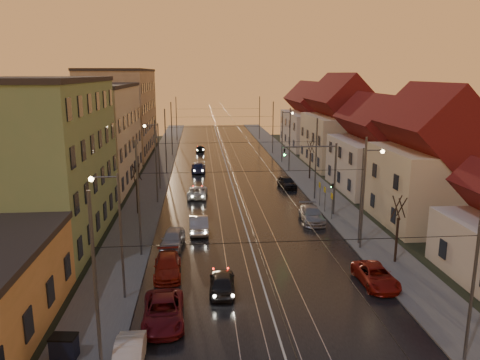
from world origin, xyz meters
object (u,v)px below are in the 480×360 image
object	(u,v)px
driving_car_4	(200,149)
dumpster	(64,348)
parked_left_0	(129,357)
parked_left_3	(173,239)
street_lamp_1	(365,187)
traffic_light_mast	(325,170)
parked_right_1	(312,215)
driving_car_1	(199,224)
street_lamp_3	(284,131)
parked_left_1	(163,311)
driving_car_3	(198,167)
parked_right_2	(287,182)
driving_car_0	(222,282)
parked_left_2	(168,266)
street_lamp_0	(115,225)
driving_car_2	(197,192)
parked_right_0	(376,276)
street_lamp_2	(156,150)

from	to	relation	value
driving_car_4	dumpster	xyz separation A→B (m)	(-6.87, -61.34, 0.09)
parked_left_0	driving_car_4	bearing A→B (deg)	85.50
parked_left_3	dumpster	xyz separation A→B (m)	(-4.45, -14.85, -0.02)
street_lamp_1	traffic_light_mast	xyz separation A→B (m)	(-1.11, 8.00, -0.29)
traffic_light_mast	driving_car_4	size ratio (longest dim) A/B	2.00
parked_right_1	dumpster	distance (m)	26.68
driving_car_1	street_lamp_3	bearing A→B (deg)	-114.03
dumpster	street_lamp_1	bearing A→B (deg)	42.65
parked_left_1	dumpster	size ratio (longest dim) A/B	4.10
driving_car_3	dumpster	size ratio (longest dim) A/B	3.99
parked_right_2	driving_car_3	bearing A→B (deg)	128.98
driving_car_0	dumpster	xyz separation A→B (m)	(-8.02, -6.70, 0.02)
parked_left_0	dumpster	world-z (taller)	parked_left_0
driving_car_0	parked_left_0	world-z (taller)	driving_car_0
street_lamp_1	driving_car_4	distance (m)	49.12
parked_left_0	parked_right_1	xyz separation A→B (m)	(13.94, 21.40, 0.07)
driving_car_1	parked_left_2	bearing A→B (deg)	75.14
driving_car_4	parked_right_1	xyz separation A→B (m)	(10.28, -40.92, 0.09)
parked_left_0	parked_right_2	size ratio (longest dim) A/B	0.95
driving_car_4	parked_left_2	world-z (taller)	parked_left_2
street_lamp_0	driving_car_2	bearing A→B (deg)	78.82
driving_car_4	driving_car_1	bearing A→B (deg)	92.24
driving_car_0	driving_car_1	size ratio (longest dim) A/B	0.86
parked_left_1	parked_right_1	world-z (taller)	parked_right_1
parked_left_1	parked_right_0	bearing A→B (deg)	12.31
dumpster	street_lamp_2	bearing A→B (deg)	94.40
parked_left_3	dumpster	distance (m)	15.50
street_lamp_3	parked_right_2	distance (m)	16.98
parked_left_3	driving_car_0	bearing A→B (deg)	-60.59
driving_car_3	driving_car_4	xyz separation A→B (m)	(0.34, 17.20, -0.08)
driving_car_1	parked_left_0	bearing A→B (deg)	79.08
street_lamp_0	parked_left_0	bearing A→B (deg)	-77.52
parked_right_0	driving_car_4	bearing A→B (deg)	99.85
street_lamp_3	parked_left_0	world-z (taller)	street_lamp_3
parked_left_0	driving_car_1	bearing A→B (deg)	79.17
parked_right_1	parked_left_0	bearing A→B (deg)	-120.59
street_lamp_1	parked_left_0	distance (m)	22.88
street_lamp_0	dumpster	xyz separation A→B (m)	(-1.64, -6.16, -4.19)
street_lamp_1	traffic_light_mast	world-z (taller)	street_lamp_1
street_lamp_3	parked_right_0	world-z (taller)	street_lamp_3
driving_car_1	parked_right_0	xyz separation A→B (m)	(11.65, -11.66, -0.14)
street_lamp_3	parked_left_3	size ratio (longest dim) A/B	1.89
parked_left_3	parked_right_0	size ratio (longest dim) A/B	0.95
street_lamp_0	parked_right_1	xyz separation A→B (m)	(15.52, 14.26, -4.18)
street_lamp_1	parked_left_2	size ratio (longest dim) A/B	1.77
street_lamp_1	parked_left_3	size ratio (longest dim) A/B	1.89
driving_car_1	dumpster	xyz separation A→B (m)	(-6.54, -18.49, -0.06)
driving_car_4	parked_right_0	world-z (taller)	parked_right_0
driving_car_2	parked_left_2	distance (m)	20.86
street_lamp_3	driving_car_1	world-z (taller)	street_lamp_3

